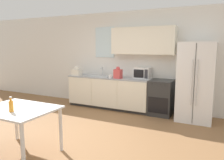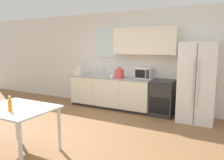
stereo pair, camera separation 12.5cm
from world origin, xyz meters
TOP-DOWN VIEW (x-y plane):
  - ground_plane at (0.00, 0.00)m, footprint 12.00×12.00m
  - wall_back at (0.07, 2.36)m, footprint 12.00×0.38m
  - kitchen_counter at (-0.44, 2.04)m, footprint 2.40×0.67m
  - oven_range at (1.04, 2.05)m, footprint 0.56×0.65m
  - refrigerator at (1.85, 1.98)m, footprint 0.79×0.81m
  - kitchen_sink at (-0.75, 2.05)m, footprint 0.66×0.40m
  - microwave at (0.49, 2.16)m, footprint 0.42×0.35m
  - coffee_mug at (-0.29, 1.81)m, footprint 0.12×0.08m
  - grocery_bag_0 at (-1.43, 1.87)m, footprint 0.26×0.22m
  - grocery_bag_1 at (-0.10, 1.86)m, footprint 0.21×0.19m
  - dining_table at (-0.51, -1.05)m, footprint 1.17×0.90m
  - drink_bottle at (-0.42, -1.23)m, footprint 0.07×0.07m

SIDE VIEW (x-z plane):
  - ground_plane at x=0.00m, z-range 0.00..0.00m
  - oven_range at x=1.04m, z-range 0.00..0.89m
  - kitchen_counter at x=-0.44m, z-range 0.00..0.89m
  - dining_table at x=-0.51m, z-range 0.28..1.05m
  - drink_bottle at x=-0.42m, z-range 0.74..0.98m
  - kitchen_sink at x=-0.75m, z-range 0.78..1.02m
  - refrigerator at x=1.85m, z-range 0.00..1.84m
  - coffee_mug at x=-0.29m, z-range 0.89..0.98m
  - grocery_bag_0 at x=-1.43m, z-range 0.86..1.15m
  - grocery_bag_1 at x=-0.10m, z-range 0.87..1.19m
  - microwave at x=0.49m, z-range 0.89..1.18m
  - wall_back at x=0.07m, z-range 0.09..2.79m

